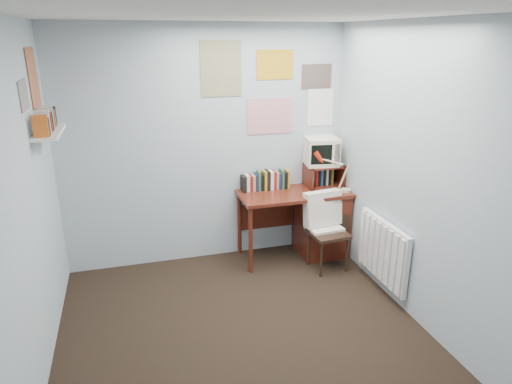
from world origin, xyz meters
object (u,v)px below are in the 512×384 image
Objects in this scene: desk at (316,220)px; wall_shelf at (49,132)px; desk_lamp at (347,174)px; radiator at (383,251)px; tv_riser at (324,175)px; desk_chair at (328,234)px; crt_tv at (321,150)px.

desk is 2.87m from wall_shelf.
desk_lamp is 0.95m from radiator.
desk is at bearing -137.04° from tv_riser.
tv_riser is at bearing 42.96° from desk.
crt_tv is (0.10, 0.51, 0.78)m from desk_chair.
radiator is (0.02, -0.79, -0.54)m from desk_lamp.
radiator is 3.15m from wall_shelf.
wall_shelf reaches higher than radiator.
desk_lamp reaches higher than radiator.
wall_shelf reaches higher than desk_chair.
tv_riser reaches higher than desk_chair.
desk is at bearing 82.09° from desk_chair.
tv_riser is at bearing -21.16° from crt_tv.
desk_chair is 2.29× the size of crt_tv.
wall_shelf is (-2.69, -0.49, 0.74)m from tv_riser.
tv_riser is at bearing 99.28° from radiator.
desk_chair is 0.93m from crt_tv.
desk is 1.50× the size of desk_chair.
crt_tv is (-0.04, 0.02, 0.29)m from tv_riser.
crt_tv reaches higher than desk.
desk is 0.63m from desk_lamp.
desk_chair is at bearing -147.41° from desk_lamp.
desk is 0.38m from desk_chair.
desk is 3.44× the size of crt_tv.
tv_riser is at bearing 10.32° from wall_shelf.
radiator is at bearing -72.76° from desk.
crt_tv reaches higher than desk_chair.
crt_tv is at bearing 150.57° from tv_riser.
wall_shelf is (-2.86, 0.55, 1.20)m from radiator.
tv_riser reaches higher than radiator.
radiator is (0.21, -1.06, -0.76)m from crt_tv.
desk is 3.00× the size of tv_riser.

